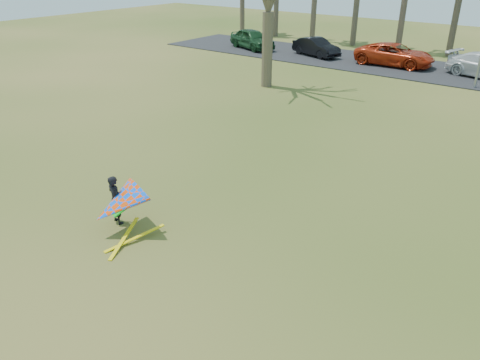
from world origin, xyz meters
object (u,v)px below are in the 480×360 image
Objects in this scene: car_1 at (316,47)px; kite_flyer at (118,204)px; car_0 at (252,39)px; car_2 at (394,55)px.

kite_flyer reaches higher than car_1.
car_0 is 1.13× the size of car_1.
car_1 is 26.71m from kite_flyer.
car_0 is 1.92× the size of kite_flyer.
car_0 is at bearing 118.67° from kite_flyer.
car_0 is 11.73m from car_2.
car_1 is 0.76× the size of car_2.
kite_flyer is (7.97, -25.49, 0.11)m from car_1.
car_1 is at bearing 107.36° from kite_flyer.
kite_flyer reaches higher than car_2.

